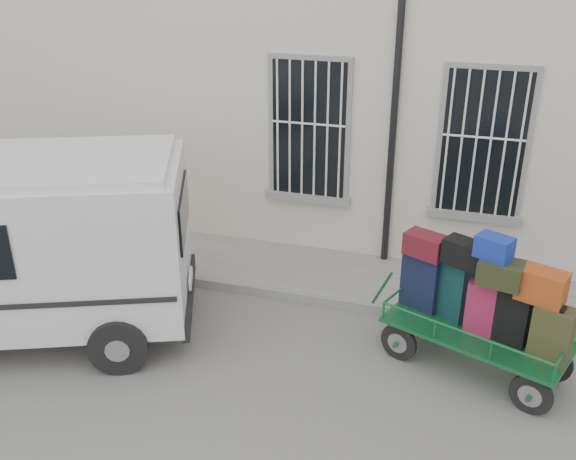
# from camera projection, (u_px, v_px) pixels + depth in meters

# --- Properties ---
(ground) EXTENTS (80.00, 80.00, 0.00)m
(ground) POSITION_uv_depth(u_px,v_px,m) (278.00, 355.00, 8.55)
(ground) COLOR slate
(ground) RESTS_ON ground
(building) EXTENTS (24.00, 5.15, 6.00)m
(building) POSITION_uv_depth(u_px,v_px,m) (365.00, 58.00, 12.09)
(building) COLOR beige
(building) RESTS_ON ground
(sidewalk) EXTENTS (24.00, 1.70, 0.15)m
(sidewalk) POSITION_uv_depth(u_px,v_px,m) (319.00, 274.00, 10.43)
(sidewalk) COLOR gray
(sidewalk) RESTS_ON ground
(luggage_cart) EXTENTS (2.65, 1.75, 1.92)m
(luggage_cart) POSITION_uv_depth(u_px,v_px,m) (480.00, 302.00, 7.88)
(luggage_cart) COLOR black
(luggage_cart) RESTS_ON ground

